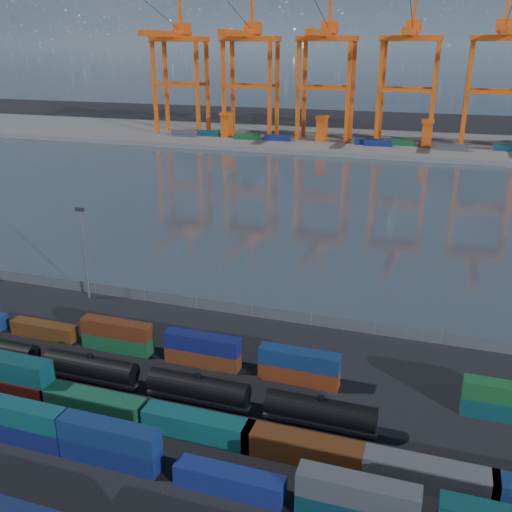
% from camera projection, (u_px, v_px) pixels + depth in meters
% --- Properties ---
extents(ground, '(700.00, 700.00, 0.00)m').
position_uv_depth(ground, '(180.00, 413.00, 69.66)').
color(ground, black).
rests_on(ground, ground).
extents(harbor_water, '(700.00, 700.00, 0.00)m').
position_uv_depth(harbor_water, '(337.00, 202.00, 163.21)').
color(harbor_water, '#2F3A44').
rests_on(harbor_water, ground).
extents(far_quay, '(700.00, 70.00, 2.00)m').
position_uv_depth(far_quay, '(380.00, 143.00, 256.42)').
color(far_quay, '#514F4C').
rests_on(far_quay, ground).
extents(container_row_south, '(126.42, 2.32, 4.94)m').
position_uv_depth(container_row_south, '(188.00, 466.00, 58.23)').
color(container_row_south, '#393B3D').
rests_on(container_row_south, ground).
extents(container_row_mid, '(143.15, 2.68, 5.72)m').
position_uv_depth(container_row_mid, '(174.00, 419.00, 65.89)').
color(container_row_mid, '#37393C').
rests_on(container_row_mid, ground).
extents(container_row_north, '(140.90, 2.20, 4.69)m').
position_uv_depth(container_row_north, '(279.00, 366.00, 76.39)').
color(container_row_north, '#101551').
rests_on(container_row_north, ground).
extents(tanker_string, '(91.06, 2.91, 4.17)m').
position_uv_depth(tanker_string, '(42.00, 358.00, 77.86)').
color(tanker_string, black).
rests_on(tanker_string, ground).
extents(waterfront_fence, '(160.12, 0.12, 2.20)m').
position_uv_depth(waterfront_fence, '(252.00, 311.00, 94.26)').
color(waterfront_fence, '#595B5E').
rests_on(waterfront_fence, ground).
extents(yard_light_mast, '(1.60, 0.40, 16.60)m').
position_uv_depth(yard_light_mast, '(84.00, 249.00, 98.36)').
color(yard_light_mast, slate).
rests_on(yard_light_mast, ground).
extents(gantry_cranes, '(199.99, 47.98, 64.98)m').
position_uv_depth(gantry_cranes, '(367.00, 51.00, 239.13)').
color(gantry_cranes, '#EA5310').
rests_on(gantry_cranes, ground).
extents(quay_containers, '(172.58, 10.99, 2.60)m').
position_uv_depth(quay_containers, '(351.00, 141.00, 245.88)').
color(quay_containers, navy).
rests_on(quay_containers, far_quay).
extents(straddle_carriers, '(140.00, 7.00, 11.10)m').
position_uv_depth(straddle_carriers, '(373.00, 130.00, 245.87)').
color(straddle_carriers, '#EA5310').
rests_on(straddle_carriers, far_quay).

